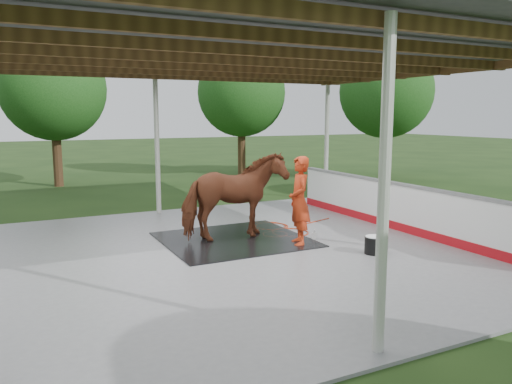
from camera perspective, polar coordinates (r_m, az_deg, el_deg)
name	(u,v)px	position (r m, az deg, el deg)	size (l,w,h in m)	color
ground	(223,255)	(10.16, -3.76, -7.24)	(100.00, 100.00, 0.00)	#1E3814
concrete_slab	(223,254)	(10.16, -3.77, -7.11)	(12.00, 10.00, 0.05)	slate
pavilion_structure	(221,53)	(9.84, -4.01, 15.55)	(12.60, 10.60, 4.05)	beige
dasher_board	(399,208)	(12.50, 16.04, -1.74)	(0.16, 8.00, 1.15)	#B00E17
tree_belt	(218,67)	(10.76, -4.38, 14.01)	(28.00, 28.00, 5.80)	#382314
rubber_mat	(234,239)	(11.17, -2.48, -5.43)	(3.09, 2.90, 0.02)	black
horse	(234,196)	(10.97, -2.51, -0.51)	(1.04, 2.27, 1.92)	brown
handler	(299,201)	(10.64, 4.98, -1.00)	(0.69, 0.45, 1.90)	red
wash_bucket	(374,245)	(10.32, 13.36, -5.88)	(0.39, 0.39, 0.36)	black
soap_bottle_a	(382,227)	(12.04, 14.17, -3.92)	(0.12, 0.13, 0.32)	silver
soap_bottle_b	(314,234)	(11.30, 6.66, -4.81)	(0.10, 0.10, 0.22)	#338CD8
hose_coil	(276,229)	(12.18, 2.32, -4.22)	(2.46, 1.76, 0.02)	#A6280B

